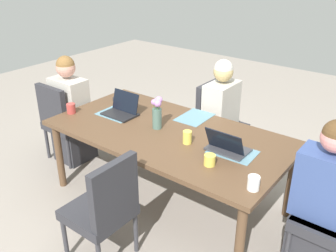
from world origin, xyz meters
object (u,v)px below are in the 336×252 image
(dining_table, at_px, (168,138))
(book_red_cover, at_px, (124,99))
(coffee_mug_near_left, at_px, (210,160))
(person_head_right_left_near, at_px, (72,116))
(flower_vase, at_px, (157,111))
(person_near_left_far, at_px, (220,121))
(chair_head_left_left_mid, at_px, (332,207))
(coffee_mug_near_right, at_px, (71,108))
(person_head_left_left_mid, at_px, (321,206))
(coffee_mug_centre_right, at_px, (254,183))
(coffee_mug_centre_left, at_px, (187,137))
(laptop_head_right_left_near, at_px, (122,110))
(chair_far_right_near, at_px, (105,206))
(laptop_head_left_left_mid, at_px, (227,147))
(chair_near_left_far, at_px, (217,120))
(chair_head_right_left_near, at_px, (63,119))

(dining_table, distance_m, book_red_cover, 0.86)
(coffee_mug_near_left, bearing_deg, person_head_right_left_near, -6.97)
(flower_vase, bearing_deg, book_red_cover, -23.32)
(person_near_left_far, relative_size, book_red_cover, 5.97)
(chair_head_left_left_mid, bearing_deg, coffee_mug_near_right, 8.74)
(flower_vase, relative_size, book_red_cover, 1.50)
(person_head_left_left_mid, xyz_separation_m, coffee_mug_centre_right, (0.37, 0.38, 0.25))
(coffee_mug_near_right, distance_m, coffee_mug_centre_right, 1.98)
(coffee_mug_centre_left, distance_m, book_red_cover, 1.13)
(laptop_head_right_left_near, bearing_deg, flower_vase, 176.96)
(person_head_left_left_mid, relative_size, coffee_mug_centre_left, 11.01)
(coffee_mug_centre_right, bearing_deg, chair_far_right_near, 31.31)
(person_head_right_left_near, relative_size, coffee_mug_centre_right, 12.05)
(laptop_head_left_left_mid, xyz_separation_m, coffee_mug_centre_left, (0.33, 0.07, 0.01))
(laptop_head_right_left_near, bearing_deg, chair_near_left_far, -121.40)
(person_head_right_left_near, bearing_deg, person_head_left_left_mid, -178.69)
(laptop_head_left_left_mid, relative_size, coffee_mug_centre_right, 3.23)
(coffee_mug_centre_right, xyz_separation_m, book_red_cover, (1.79, -0.64, -0.03))
(dining_table, xyz_separation_m, laptop_head_left_left_mid, (-0.59, 0.01, 0.11))
(person_head_left_left_mid, bearing_deg, coffee_mug_centre_left, 5.98)
(person_head_left_left_mid, bearing_deg, coffee_mug_near_left, 21.17)
(chair_far_right_near, bearing_deg, person_head_left_left_mid, -143.64)
(chair_head_left_left_mid, relative_size, flower_vase, 3.01)
(book_red_cover, bearing_deg, dining_table, 155.07)
(laptop_head_right_left_near, bearing_deg, chair_head_left_left_mid, -177.29)
(coffee_mug_centre_left, bearing_deg, person_head_right_left_near, -1.92)
(coffee_mug_centre_right, bearing_deg, person_near_left_far, -51.77)
(coffee_mug_near_left, bearing_deg, person_near_left_far, -63.70)
(dining_table, bearing_deg, person_head_right_left_near, 1.15)
(chair_head_left_left_mid, bearing_deg, coffee_mug_near_left, 24.23)
(flower_vase, bearing_deg, laptop_head_left_left_mid, -179.78)
(coffee_mug_centre_right, bearing_deg, dining_table, -19.42)
(coffee_mug_centre_right, height_order, book_red_cover, coffee_mug_centre_right)
(chair_far_right_near, height_order, coffee_mug_near_right, chair_far_right_near)
(chair_far_right_near, distance_m, coffee_mug_near_right, 1.29)
(coffee_mug_near_right, bearing_deg, person_near_left_far, -133.02)
(chair_far_right_near, xyz_separation_m, coffee_mug_near_left, (-0.49, -0.62, 0.27))
(chair_near_left_far, distance_m, flower_vase, 1.00)
(chair_head_left_left_mid, xyz_separation_m, flower_vase, (1.52, 0.12, 0.39))
(chair_head_left_left_mid, xyz_separation_m, person_near_left_far, (1.37, -0.74, 0.03))
(flower_vase, height_order, laptop_head_left_left_mid, flower_vase)
(book_red_cover, bearing_deg, laptop_head_left_left_mid, 162.85)
(coffee_mug_near_right, xyz_separation_m, coffee_mug_centre_right, (-1.98, 0.09, 0.00))
(book_red_cover, bearing_deg, chair_head_right_left_near, 29.02)
(dining_table, xyz_separation_m, chair_head_left_left_mid, (-1.41, -0.11, -0.16))
(laptop_head_right_left_near, bearing_deg, person_head_right_left_near, 3.22)
(chair_near_left_far, bearing_deg, coffee_mug_near_right, 50.60)
(coffee_mug_near_right, distance_m, book_red_cover, 0.58)
(person_head_right_left_near, height_order, person_near_left_far, same)
(person_head_left_left_mid, xyz_separation_m, book_red_cover, (2.15, -0.25, 0.22))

